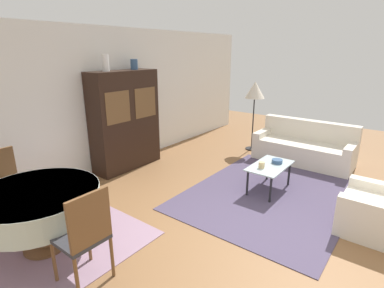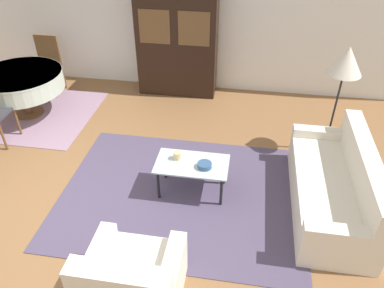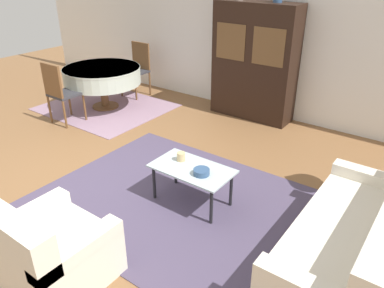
{
  "view_description": "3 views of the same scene",
  "coord_description": "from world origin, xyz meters",
  "px_view_note": "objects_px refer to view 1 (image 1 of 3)",
  "views": [
    {
      "loc": [
        -3.14,
        -1.16,
        2.28
      ],
      "look_at": [
        0.2,
        1.4,
        0.95
      ],
      "focal_mm": 28.0,
      "sensor_mm": 36.0,
      "label": 1
    },
    {
      "loc": [
        1.89,
        -2.96,
        3.34
      ],
      "look_at": [
        1.31,
        0.62,
        0.75
      ],
      "focal_mm": 35.0,
      "sensor_mm": 36.0,
      "label": 2
    },
    {
      "loc": [
        3.41,
        -2.25,
        2.55
      ],
      "look_at": [
        1.31,
        0.62,
        0.75
      ],
      "focal_mm": 35.0,
      "sensor_mm": 36.0,
      "label": 3
    }
  ],
  "objects_px": {
    "floor_lamp": "(255,92)",
    "bowl": "(277,161)",
    "coffee_table": "(270,168)",
    "vase_short": "(134,64)",
    "couch": "(304,148)",
    "vase_tall": "(106,63)",
    "dining_chair_near": "(85,233)",
    "cup": "(262,165)",
    "display_cabinet": "(125,121)",
    "dining_chair_far": "(4,184)",
    "armchair": "(381,211)",
    "dining_table": "(38,202)"
  },
  "relations": [
    {
      "from": "dining_chair_far",
      "to": "bowl",
      "type": "bearing_deg",
      "value": 143.13
    },
    {
      "from": "dining_chair_far",
      "to": "cup",
      "type": "xyz_separation_m",
      "value": [
        2.9,
        -2.33,
        -0.08
      ]
    },
    {
      "from": "cup",
      "to": "coffee_table",
      "type": "bearing_deg",
      "value": -17.26
    },
    {
      "from": "display_cabinet",
      "to": "dining_chair_far",
      "type": "relative_size",
      "value": 1.87
    },
    {
      "from": "coffee_table",
      "to": "cup",
      "type": "height_order",
      "value": "cup"
    },
    {
      "from": "armchair",
      "to": "coffee_table",
      "type": "bearing_deg",
      "value": 79.97
    },
    {
      "from": "vase_tall",
      "to": "vase_short",
      "type": "xyz_separation_m",
      "value": [
        0.66,
        -0.0,
        -0.05
      ]
    },
    {
      "from": "vase_short",
      "to": "vase_tall",
      "type": "bearing_deg",
      "value": 180.0
    },
    {
      "from": "couch",
      "to": "floor_lamp",
      "type": "height_order",
      "value": "floor_lamp"
    },
    {
      "from": "floor_lamp",
      "to": "cup",
      "type": "xyz_separation_m",
      "value": [
        -2.03,
        -1.17,
        -0.87
      ]
    },
    {
      "from": "couch",
      "to": "cup",
      "type": "relative_size",
      "value": 19.55
    },
    {
      "from": "couch",
      "to": "bowl",
      "type": "relative_size",
      "value": 11.11
    },
    {
      "from": "dining_table",
      "to": "dining_chair_near",
      "type": "distance_m",
      "value": 0.92
    },
    {
      "from": "coffee_table",
      "to": "dining_chair_near",
      "type": "bearing_deg",
      "value": 169.7
    },
    {
      "from": "dining_chair_near",
      "to": "cup",
      "type": "xyz_separation_m",
      "value": [
        2.9,
        -0.5,
        -0.08
      ]
    },
    {
      "from": "floor_lamp",
      "to": "display_cabinet",
      "type": "bearing_deg",
      "value": 149.53
    },
    {
      "from": "dining_table",
      "to": "dining_chair_far",
      "type": "relative_size",
      "value": 1.35
    },
    {
      "from": "dining_chair_near",
      "to": "floor_lamp",
      "type": "bearing_deg",
      "value": 7.77
    },
    {
      "from": "dining_table",
      "to": "vase_short",
      "type": "height_order",
      "value": "vase_short"
    },
    {
      "from": "armchair",
      "to": "couch",
      "type": "bearing_deg",
      "value": 38.73
    },
    {
      "from": "bowl",
      "to": "armchair",
      "type": "bearing_deg",
      "value": -105.93
    },
    {
      "from": "dining_chair_near",
      "to": "floor_lamp",
      "type": "height_order",
      "value": "floor_lamp"
    },
    {
      "from": "display_cabinet",
      "to": "cup",
      "type": "xyz_separation_m",
      "value": [
        0.51,
        -2.67,
        -0.45
      ]
    },
    {
      "from": "dining_chair_far",
      "to": "vase_tall",
      "type": "relative_size",
      "value": 3.56
    },
    {
      "from": "display_cabinet",
      "to": "cup",
      "type": "height_order",
      "value": "display_cabinet"
    },
    {
      "from": "floor_lamp",
      "to": "vase_short",
      "type": "distance_m",
      "value": 2.76
    },
    {
      "from": "dining_table",
      "to": "vase_short",
      "type": "xyz_separation_m",
      "value": [
        2.69,
        1.25,
        1.4
      ]
    },
    {
      "from": "coffee_table",
      "to": "cup",
      "type": "xyz_separation_m",
      "value": [
        -0.2,
        0.06,
        0.1
      ]
    },
    {
      "from": "floor_lamp",
      "to": "vase_tall",
      "type": "xyz_separation_m",
      "value": [
        -2.89,
        1.5,
        0.69
      ]
    },
    {
      "from": "armchair",
      "to": "bowl",
      "type": "distance_m",
      "value": 1.66
    },
    {
      "from": "coffee_table",
      "to": "dining_table",
      "type": "xyz_separation_m",
      "value": [
        -3.1,
        1.48,
        0.21
      ]
    },
    {
      "from": "armchair",
      "to": "floor_lamp",
      "type": "relative_size",
      "value": 0.54
    },
    {
      "from": "bowl",
      "to": "floor_lamp",
      "type": "bearing_deg",
      "value": 37.71
    },
    {
      "from": "dining_chair_near",
      "to": "vase_short",
      "type": "height_order",
      "value": "vase_short"
    },
    {
      "from": "armchair",
      "to": "dining_table",
      "type": "xyz_separation_m",
      "value": [
        -2.81,
        3.12,
        0.31
      ]
    },
    {
      "from": "couch",
      "to": "vase_short",
      "type": "distance_m",
      "value": 3.88
    },
    {
      "from": "cup",
      "to": "vase_short",
      "type": "relative_size",
      "value": 0.51
    },
    {
      "from": "cup",
      "to": "floor_lamp",
      "type": "bearing_deg",
      "value": 30.05
    },
    {
      "from": "dining_table",
      "to": "bowl",
      "type": "xyz_separation_m",
      "value": [
        3.26,
        -1.53,
        -0.13
      ]
    },
    {
      "from": "dining_chair_far",
      "to": "floor_lamp",
      "type": "xyz_separation_m",
      "value": [
        4.93,
        -1.16,
        0.78
      ]
    },
    {
      "from": "dining_table",
      "to": "bowl",
      "type": "bearing_deg",
      "value": -25.14
    },
    {
      "from": "floor_lamp",
      "to": "bowl",
      "type": "relative_size",
      "value": 9.11
    },
    {
      "from": "dining_table",
      "to": "coffee_table",
      "type": "bearing_deg",
      "value": -25.52
    },
    {
      "from": "floor_lamp",
      "to": "bowl",
      "type": "height_order",
      "value": "floor_lamp"
    },
    {
      "from": "floor_lamp",
      "to": "vase_short",
      "type": "relative_size",
      "value": 8.18
    },
    {
      "from": "vase_tall",
      "to": "vase_short",
      "type": "bearing_deg",
      "value": -0.0
    },
    {
      "from": "cup",
      "to": "dining_table",
      "type": "bearing_deg",
      "value": 153.95
    },
    {
      "from": "coffee_table",
      "to": "vase_short",
      "type": "xyz_separation_m",
      "value": [
        -0.4,
        2.73,
        1.61
      ]
    },
    {
      "from": "dining_chair_far",
      "to": "vase_short",
      "type": "distance_m",
      "value": 3.07
    },
    {
      "from": "dining_table",
      "to": "bowl",
      "type": "distance_m",
      "value": 3.6
    }
  ]
}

